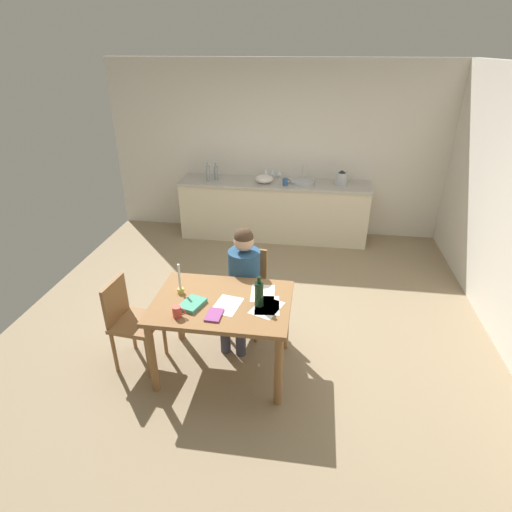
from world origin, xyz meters
name	(u,v)px	position (x,y,z in m)	size (l,w,h in m)	color
ground_plane	(252,318)	(0.00, 0.00, -0.02)	(5.20, 5.20, 0.04)	#937F60
wall_back	(277,150)	(0.00, 2.60, 1.30)	(5.20, 0.12, 2.60)	silver
kitchen_counter	(274,210)	(0.00, 2.24, 0.45)	(2.89, 0.64, 0.90)	beige
dining_table	(222,312)	(-0.13, -0.84, 0.64)	(1.20, 0.86, 0.75)	olive
chair_at_table	(247,286)	(-0.02, -0.17, 0.50)	(0.45, 0.45, 0.89)	olive
person_seated	(242,279)	(-0.04, -0.32, 0.68)	(0.38, 0.62, 1.19)	navy
chair_side_empty	(130,319)	(-0.99, -0.88, 0.49)	(0.44, 0.44, 0.87)	olive
coffee_mug	(177,312)	(-0.44, -1.12, 0.80)	(0.11, 0.07, 0.10)	#D84C3F
candlestick	(180,285)	(-0.52, -0.77, 0.83)	(0.06, 0.06, 0.30)	gold
book_magazine	(214,315)	(-0.14, -1.07, 0.76)	(0.12, 0.19, 0.02)	#934286
book_cookery	(192,304)	(-0.36, -0.95, 0.77)	(0.16, 0.23, 0.03)	teal
paper_letter	(267,308)	(0.27, -0.89, 0.75)	(0.21, 0.30, 0.00)	white
paper_bill	(267,305)	(0.27, -0.85, 0.75)	(0.21, 0.30, 0.00)	white
paper_envelope	(263,293)	(0.21, -0.67, 0.75)	(0.21, 0.30, 0.00)	white
paper_receipt	(227,305)	(-0.07, -0.90, 0.75)	(0.21, 0.30, 0.00)	white
wine_bottle_on_table	(259,294)	(0.20, -0.87, 0.87)	(0.07, 0.07, 0.28)	black
sink_unit	(303,181)	(0.43, 2.24, 0.92)	(0.36, 0.36, 0.24)	#B2B7BC
bottle_oil	(208,173)	(-1.00, 2.14, 1.02)	(0.06, 0.06, 0.28)	#8C999E
bottle_vinegar	(216,173)	(-0.89, 2.21, 1.01)	(0.06, 0.06, 0.26)	#8C999E
mixing_bowl	(264,179)	(-0.14, 2.17, 0.96)	(0.27, 0.27, 0.12)	white
stovetop_kettle	(342,178)	(1.00, 2.24, 1.00)	(0.18, 0.18, 0.22)	#B7BABF
wine_glass_near_sink	(279,172)	(0.06, 2.39, 1.01)	(0.07, 0.07, 0.15)	silver
wine_glass_by_kettle	(272,172)	(-0.05, 2.39, 1.01)	(0.07, 0.07, 0.15)	silver
wine_glass_back_left	(266,172)	(-0.15, 2.39, 1.01)	(0.07, 0.07, 0.15)	silver
teacup_on_counter	(285,182)	(0.18, 2.09, 0.95)	(0.12, 0.08, 0.11)	#33598C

